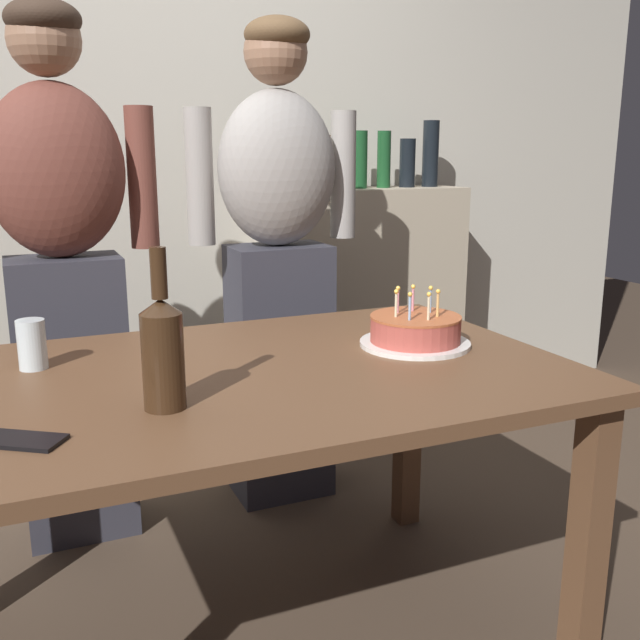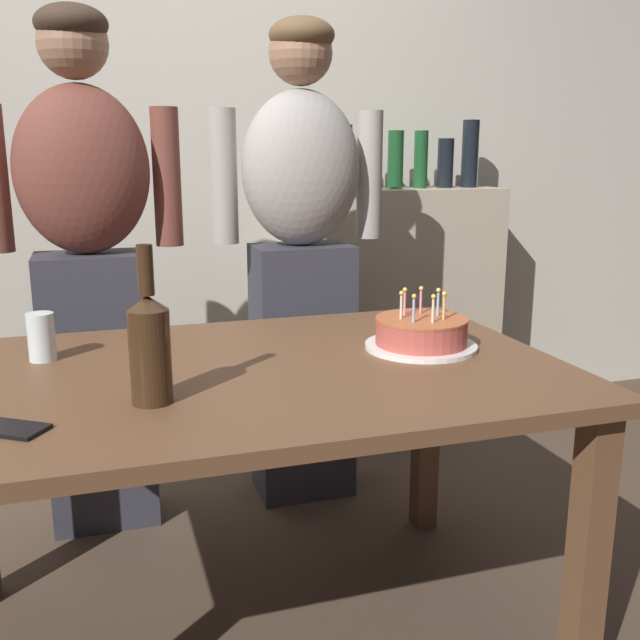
# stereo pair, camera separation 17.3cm
# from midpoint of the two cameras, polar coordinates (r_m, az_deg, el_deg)

# --- Properties ---
(back_wall) EXTENTS (5.20, 0.10, 2.60)m
(back_wall) POSITION_cam_midpoint_polar(r_m,az_deg,el_deg) (3.14, -16.61, 13.88)
(back_wall) COLOR beige
(back_wall) RESTS_ON ground_plane
(dining_table) EXTENTS (1.50, 0.96, 0.74)m
(dining_table) POSITION_cam_midpoint_polar(r_m,az_deg,el_deg) (1.72, -8.50, -7.09)
(dining_table) COLOR brown
(dining_table) RESTS_ON ground_plane
(birthday_cake) EXTENTS (0.29, 0.29, 0.15)m
(birthday_cake) POSITION_cam_midpoint_polar(r_m,az_deg,el_deg) (1.88, 4.97, -0.94)
(birthday_cake) COLOR white
(birthday_cake) RESTS_ON dining_table
(water_glass_near) EXTENTS (0.07, 0.07, 0.12)m
(water_glass_near) POSITION_cam_midpoint_polar(r_m,az_deg,el_deg) (1.83, -24.47, -1.82)
(water_glass_near) COLOR silver
(water_glass_near) RESTS_ON dining_table
(wine_bottle) EXTENTS (0.08, 0.08, 0.32)m
(wine_bottle) POSITION_cam_midpoint_polar(r_m,az_deg,el_deg) (1.45, -15.77, -2.31)
(wine_bottle) COLOR #382314
(wine_bottle) RESTS_ON dining_table
(cell_phone) EXTENTS (0.16, 0.14, 0.01)m
(cell_phone) POSITION_cam_midpoint_polar(r_m,az_deg,el_deg) (1.41, -25.94, -8.67)
(cell_phone) COLOR black
(cell_phone) RESTS_ON dining_table
(person_man_bearded) EXTENTS (0.61, 0.27, 1.66)m
(person_man_bearded) POSITION_cam_midpoint_polar(r_m,az_deg,el_deg) (2.38, -21.69, 3.53)
(person_man_bearded) COLOR #33333D
(person_man_bearded) RESTS_ON ground_plane
(person_woman_cardigan) EXTENTS (0.61, 0.27, 1.66)m
(person_woman_cardigan) POSITION_cam_midpoint_polar(r_m,az_deg,el_deg) (2.50, -5.32, 4.85)
(person_woman_cardigan) COLOR #33333D
(person_woman_cardigan) RESTS_ON ground_plane
(shelf_cabinet) EXTENTS (0.85, 0.30, 1.37)m
(shelf_cabinet) POSITION_cam_midpoint_polar(r_m,az_deg,el_deg) (3.30, 2.45, 1.34)
(shelf_cabinet) COLOR tan
(shelf_cabinet) RESTS_ON ground_plane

